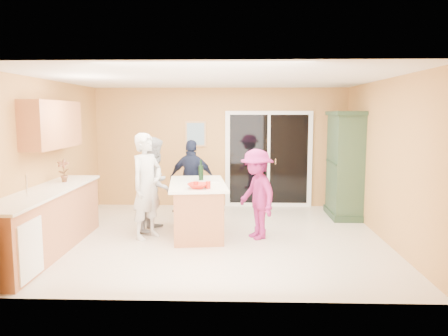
{
  "coord_description": "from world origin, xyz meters",
  "views": [
    {
      "loc": [
        0.39,
        -7.07,
        2.06
      ],
      "look_at": [
        0.15,
        0.1,
        1.15
      ],
      "focal_mm": 35.0,
      "sensor_mm": 36.0,
      "label": 1
    }
  ],
  "objects_px": {
    "woman_white": "(147,186)",
    "woman_navy": "(192,179)",
    "kitchen_island": "(198,210)",
    "green_hutch": "(345,166)",
    "woman_magenta": "(257,194)",
    "woman_grey": "(155,184)"
  },
  "relations": [
    {
      "from": "woman_navy",
      "to": "kitchen_island",
      "type": "bearing_deg",
      "value": 108.72
    },
    {
      "from": "kitchen_island",
      "to": "green_hutch",
      "type": "bearing_deg",
      "value": 19.46
    },
    {
      "from": "kitchen_island",
      "to": "woman_navy",
      "type": "bearing_deg",
      "value": 93.23
    },
    {
      "from": "green_hutch",
      "to": "woman_magenta",
      "type": "bearing_deg",
      "value": -138.62
    },
    {
      "from": "green_hutch",
      "to": "woman_grey",
      "type": "xyz_separation_m",
      "value": [
        -3.56,
        -1.13,
        -0.2
      ]
    },
    {
      "from": "woman_white",
      "to": "woman_navy",
      "type": "distance_m",
      "value": 1.55
    },
    {
      "from": "green_hutch",
      "to": "woman_grey",
      "type": "relative_size",
      "value": 1.28
    },
    {
      "from": "green_hutch",
      "to": "woman_navy",
      "type": "bearing_deg",
      "value": -176.26
    },
    {
      "from": "woman_grey",
      "to": "woman_navy",
      "type": "distance_m",
      "value": 1.09
    },
    {
      "from": "woman_magenta",
      "to": "woman_white",
      "type": "bearing_deg",
      "value": -115.18
    },
    {
      "from": "kitchen_island",
      "to": "woman_magenta",
      "type": "distance_m",
      "value": 1.06
    },
    {
      "from": "kitchen_island",
      "to": "woman_white",
      "type": "relative_size",
      "value": 1.03
    },
    {
      "from": "kitchen_island",
      "to": "woman_navy",
      "type": "distance_m",
      "value": 1.26
    },
    {
      "from": "woman_white",
      "to": "woman_magenta",
      "type": "height_order",
      "value": "woman_white"
    },
    {
      "from": "woman_white",
      "to": "woman_navy",
      "type": "height_order",
      "value": "woman_white"
    },
    {
      "from": "kitchen_island",
      "to": "woman_grey",
      "type": "distance_m",
      "value": 0.91
    },
    {
      "from": "woman_navy",
      "to": "woman_magenta",
      "type": "height_order",
      "value": "woman_navy"
    },
    {
      "from": "kitchen_island",
      "to": "green_hutch",
      "type": "xyz_separation_m",
      "value": [
        2.79,
        1.39,
        0.6
      ]
    },
    {
      "from": "kitchen_island",
      "to": "woman_navy",
      "type": "xyz_separation_m",
      "value": [
        -0.22,
        1.19,
        0.35
      ]
    },
    {
      "from": "kitchen_island",
      "to": "woman_white",
      "type": "height_order",
      "value": "woman_white"
    },
    {
      "from": "green_hutch",
      "to": "woman_grey",
      "type": "bearing_deg",
      "value": -162.43
    },
    {
      "from": "woman_grey",
      "to": "woman_navy",
      "type": "relative_size",
      "value": 1.07
    }
  ]
}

